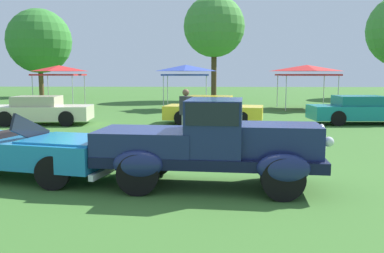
{
  "coord_description": "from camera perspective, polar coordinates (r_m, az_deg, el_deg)",
  "views": [
    {
      "loc": [
        0.04,
        -8.16,
        2.18
      ],
      "look_at": [
        -0.33,
        1.55,
        0.93
      ],
      "focal_mm": 38.51,
      "sensor_mm": 36.0,
      "label": 1
    }
  ],
  "objects": [
    {
      "name": "canopy_tent_center_field",
      "position": [
        25.2,
        -0.85,
        7.89
      ],
      "size": [
        2.77,
        2.77,
        2.71
      ],
      "color": "#B7B7BC",
      "rests_on": "ground_plane"
    },
    {
      "name": "show_car_cream",
      "position": [
        18.92,
        -20.22,
        2.1
      ],
      "size": [
        4.29,
        2.01,
        1.22
      ],
      "color": "beige",
      "rests_on": "ground_plane"
    },
    {
      "name": "feature_pickup_truck",
      "position": [
        7.91,
        2.6,
        -2.24
      ],
      "size": [
        4.47,
        2.11,
        1.7
      ],
      "color": "black",
      "rests_on": "ground_plane"
    },
    {
      "name": "canopy_tent_left_field",
      "position": [
        28.08,
        -17.94,
        7.49
      ],
      "size": [
        2.79,
        2.79,
        2.71
      ],
      "color": "#B7B7BC",
      "rests_on": "ground_plane"
    },
    {
      "name": "show_car_teal",
      "position": [
        19.44,
        22.53,
        2.12
      ],
      "size": [
        4.65,
        1.92,
        1.22
      ],
      "color": "teal",
      "rests_on": "ground_plane"
    },
    {
      "name": "neighbor_convertible",
      "position": [
        9.47,
        -21.94,
        -2.95
      ],
      "size": [
        4.43,
        2.59,
        1.4
      ],
      "color": "#1E7AB7",
      "rests_on": "ground_plane"
    },
    {
      "name": "treeline_far_left",
      "position": [
        41.33,
        -20.4,
        11.02
      ],
      "size": [
        5.89,
        5.89,
        8.11
      ],
      "color": "brown",
      "rests_on": "ground_plane"
    },
    {
      "name": "spectator_near_truck",
      "position": [
        13.23,
        -0.86,
        1.85
      ],
      "size": [
        0.44,
        0.46,
        1.69
      ],
      "color": "#9E998E",
      "rests_on": "ground_plane"
    },
    {
      "name": "canopy_tent_right_field",
      "position": [
        26.55,
        15.61,
        7.6
      ],
      "size": [
        3.36,
        3.36,
        2.71
      ],
      "color": "#B7B7BC",
      "rests_on": "ground_plane"
    },
    {
      "name": "treeline_mid_left",
      "position": [
        34.2,
        3.09,
        13.64
      ],
      "size": [
        4.95,
        4.95,
        8.44
      ],
      "color": "#47331E",
      "rests_on": "ground_plane"
    },
    {
      "name": "ground_plane",
      "position": [
        8.44,
        1.86,
        -7.64
      ],
      "size": [
        120.0,
        120.0,
        0.0
      ],
      "primitive_type": "plane",
      "color": "#386628"
    },
    {
      "name": "show_car_yellow",
      "position": [
        17.86,
        2.9,
        2.26
      ],
      "size": [
        4.41,
        2.33,
        1.22
      ],
      "color": "yellow",
      "rests_on": "ground_plane"
    }
  ]
}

